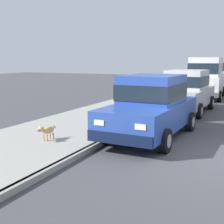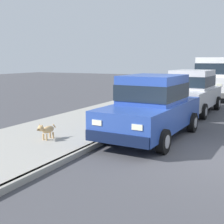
% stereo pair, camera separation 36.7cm
% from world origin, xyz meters
% --- Properties ---
extents(ground_plane, '(80.00, 80.00, 0.00)m').
position_xyz_m(ground_plane, '(0.00, 0.00, 0.00)').
color(ground_plane, '#424247').
extents(curb, '(0.16, 64.00, 0.14)m').
position_xyz_m(curb, '(-3.20, 0.00, 0.07)').
color(curb, gray).
rests_on(curb, ground).
extents(sidewalk, '(3.60, 64.00, 0.14)m').
position_xyz_m(sidewalk, '(-5.00, 0.00, 0.07)').
color(sidewalk, '#99968E').
rests_on(sidewalk, ground).
extents(car_blue_sedan, '(2.15, 4.66, 1.92)m').
position_xyz_m(car_blue_sedan, '(-2.22, 1.17, 0.98)').
color(car_blue_sedan, '#28479E').
rests_on(car_blue_sedan, ground).
extents(car_silver_sedan, '(2.16, 4.66, 1.92)m').
position_xyz_m(car_silver_sedan, '(-2.22, 6.37, 0.98)').
color(car_silver_sedan, '#BCBCC1').
rests_on(car_silver_sedan, ground).
extents(car_white_van, '(2.23, 4.95, 2.52)m').
position_xyz_m(car_white_van, '(-2.18, 12.17, 1.39)').
color(car_white_van, white).
rests_on(car_white_van, ground).
extents(car_tan_van, '(2.23, 4.95, 2.52)m').
position_xyz_m(car_tan_van, '(-2.18, 18.08, 1.39)').
color(car_tan_van, tan).
rests_on(car_tan_van, ground).
extents(dog_tan, '(0.23, 0.76, 0.49)m').
position_xyz_m(dog_tan, '(-4.58, -0.99, 0.43)').
color(dog_tan, tan).
rests_on(dog_tan, sidewalk).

